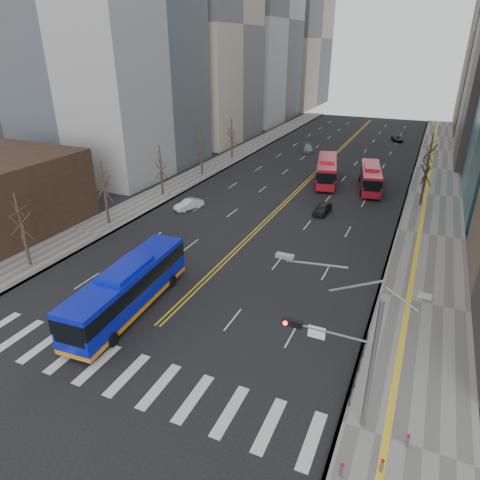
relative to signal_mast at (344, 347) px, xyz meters
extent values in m
plane|color=black|center=(-13.77, -2.00, -4.86)|extent=(220.00, 220.00, 0.00)
cube|color=slate|center=(3.73, 43.00, -4.78)|extent=(7.00, 130.00, 0.15)
cube|color=slate|center=(-30.27, 43.00, -4.78)|extent=(5.00, 130.00, 0.15)
cube|color=silver|center=(-22.04, -2.00, -4.85)|extent=(0.70, 4.00, 0.01)
cube|color=silver|center=(-19.67, -2.00, -4.85)|extent=(0.70, 4.00, 0.01)
cube|color=silver|center=(-17.31, -2.00, -4.85)|extent=(0.70, 4.00, 0.01)
cube|color=silver|center=(-14.95, -2.00, -4.85)|extent=(0.70, 4.00, 0.01)
cube|color=silver|center=(-12.58, -2.00, -4.85)|extent=(0.70, 4.00, 0.01)
cube|color=silver|center=(-10.22, -2.00, -4.85)|extent=(0.70, 4.00, 0.01)
cube|color=silver|center=(-7.86, -2.00, -4.85)|extent=(0.70, 4.00, 0.01)
cube|color=silver|center=(-5.49, -2.00, -4.85)|extent=(0.70, 4.00, 0.01)
cube|color=silver|center=(-3.13, -2.00, -4.85)|extent=(0.70, 4.00, 0.01)
cube|color=silver|center=(-0.77, -2.00, -4.85)|extent=(0.70, 4.00, 0.01)
cube|color=gold|center=(-13.97, 53.00, -4.85)|extent=(0.15, 100.00, 0.01)
cube|color=gold|center=(-13.57, 53.00, -4.85)|extent=(0.15, 100.00, 0.01)
cube|color=gray|center=(-44.77, 64.00, 17.14)|extent=(22.00, 22.00, 44.00)
cube|color=gray|center=(-43.77, 91.00, 19.14)|extent=(20.00, 26.00, 48.00)
cube|color=gray|center=(-42.77, 123.00, 15.14)|extent=(18.00, 30.00, 40.00)
cylinder|color=slate|center=(1.43, 0.00, -0.86)|extent=(0.24, 0.24, 8.00)
cylinder|color=slate|center=(-0.82, 0.00, 0.64)|extent=(4.50, 0.12, 0.12)
cube|color=black|center=(-2.77, 0.00, 0.64)|extent=(1.10, 0.28, 0.38)
cylinder|color=#FF190C|center=(-3.12, -0.16, 0.64)|extent=(0.24, 0.08, 0.24)
cylinder|color=black|center=(-2.77, -0.16, 0.64)|extent=(0.24, 0.08, 0.24)
cylinder|color=black|center=(-2.42, -0.16, 0.64)|extent=(0.24, 0.08, 0.24)
cube|color=silver|center=(-1.47, 0.00, 0.44)|extent=(0.90, 0.06, 0.70)
cube|color=#999993|center=(-3.37, 0.00, 4.44)|extent=(0.90, 0.35, 0.18)
cube|color=black|center=(0.53, 4.00, -3.71)|extent=(0.04, 6.00, 0.04)
cylinder|color=black|center=(0.53, 1.00, -4.21)|extent=(0.06, 0.06, 1.00)
cylinder|color=black|center=(0.53, 2.50, -4.21)|extent=(0.06, 0.06, 1.00)
cylinder|color=black|center=(0.53, 4.00, -4.21)|extent=(0.06, 0.06, 1.00)
cylinder|color=black|center=(0.53, 5.50, -4.21)|extent=(0.06, 0.06, 1.00)
cylinder|color=black|center=(0.53, 7.00, -4.21)|extent=(0.06, 0.06, 1.00)
cylinder|color=slate|center=(1.03, -3.50, -4.36)|extent=(0.16, 0.16, 0.70)
cylinder|color=#B2140F|center=(1.03, -3.50, -3.98)|extent=(0.17, 0.17, 0.10)
cylinder|color=slate|center=(2.73, -2.50, -4.36)|extent=(0.16, 0.16, 0.70)
cylinder|color=#B2140F|center=(2.73, -2.50, -3.98)|extent=(0.17, 0.17, 0.10)
cylinder|color=slate|center=(3.73, -0.50, -4.36)|extent=(0.16, 0.16, 0.70)
cylinder|color=#B2140F|center=(3.73, -0.50, -3.98)|extent=(0.17, 0.17, 0.10)
cylinder|color=#32251F|center=(-29.77, 6.00, -2.98)|extent=(0.28, 0.28, 3.75)
cylinder|color=#32251F|center=(-29.77, 17.00, -2.91)|extent=(0.28, 0.28, 3.90)
cylinder|color=#32251F|center=(-29.77, 28.00, -3.06)|extent=(0.28, 0.28, 3.60)
cylinder|color=#32251F|center=(-29.77, 39.00, -2.86)|extent=(0.28, 0.28, 4.00)
cylinder|color=#32251F|center=(-29.77, 50.00, -2.96)|extent=(0.28, 0.28, 3.80)
cylinder|color=#32251F|center=(2.23, 38.00, -3.11)|extent=(0.28, 0.28, 3.50)
cylinder|color=#32251F|center=(2.23, 50.00, -2.98)|extent=(0.28, 0.28, 3.75)
cube|color=#0C17B5|center=(-16.86, 3.99, -2.93)|extent=(3.64, 13.27, 3.15)
cube|color=black|center=(-16.86, 3.99, -2.34)|extent=(3.70, 13.29, 1.12)
cube|color=#0C17B5|center=(-16.86, 3.99, -1.26)|extent=(2.50, 4.73, 0.40)
cube|color=orange|center=(-16.86, 3.99, -4.31)|extent=(3.70, 13.29, 0.35)
cylinder|color=black|center=(-17.93, -0.29, -4.36)|extent=(0.37, 1.02, 1.00)
cylinder|color=black|center=(-15.21, -0.10, -4.36)|extent=(0.37, 1.02, 1.00)
cylinder|color=black|center=(-18.52, 8.08, -4.36)|extent=(0.37, 1.02, 1.00)
cylinder|color=black|center=(-15.79, 8.27, -4.36)|extent=(0.37, 1.02, 1.00)
cube|color=#B41322|center=(-4.74, 42.32, -3.14)|extent=(4.36, 10.85, 2.73)
cube|color=black|center=(-4.74, 42.32, -2.60)|extent=(4.42, 10.88, 0.99)
cube|color=#B41322|center=(-4.74, 42.32, -1.68)|extent=(2.59, 4.00, 0.40)
cylinder|color=black|center=(-5.29, 38.77, -4.36)|extent=(0.48, 1.04, 1.00)
cylinder|color=black|center=(-2.92, 39.22, -4.36)|extent=(0.48, 1.04, 1.00)
cylinder|color=black|center=(-6.56, 45.42, -4.36)|extent=(0.48, 1.04, 1.00)
cylinder|color=black|center=(-4.20, 45.88, -4.36)|extent=(0.48, 1.04, 1.00)
cube|color=#B41322|center=(-11.18, 43.13, -3.02)|extent=(5.00, 11.74, 2.98)
cube|color=black|center=(-11.18, 43.13, -2.44)|extent=(5.07, 11.77, 1.07)
cube|color=#B41322|center=(-11.18, 43.13, -1.43)|extent=(2.89, 4.36, 0.40)
cylinder|color=black|center=(-11.66, 39.27, -4.36)|extent=(0.51, 1.04, 1.00)
cylinder|color=black|center=(-9.12, 39.83, -4.36)|extent=(0.51, 1.04, 1.00)
cylinder|color=black|center=(-13.23, 46.43, -4.36)|extent=(0.51, 1.04, 1.00)
cylinder|color=black|center=(-10.69, 46.99, -4.36)|extent=(0.51, 1.04, 1.00)
imported|color=silver|center=(-23.93, 24.93, -4.23)|extent=(2.74, 4.02, 1.25)
imported|color=black|center=(-8.42, 30.21, -4.22)|extent=(1.84, 3.87, 1.28)
imported|color=gray|center=(-19.08, 61.03, -4.22)|extent=(3.17, 4.70, 1.26)
imported|color=black|center=(-4.55, 77.81, -4.32)|extent=(2.92, 4.19, 1.06)
camera|label=1|loc=(2.27, -17.95, 13.96)|focal=32.00mm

